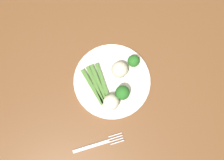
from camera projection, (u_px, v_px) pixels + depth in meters
ground_plane at (106, 108)px, 1.41m from camera, size 6.00×6.00×0.02m
dining_table at (101, 94)px, 0.78m from camera, size 1.47×1.01×0.72m
plate at (112, 81)px, 0.69m from camera, size 0.26×0.26×0.01m
asparagus_bundle at (97, 84)px, 0.68m from camera, size 0.14×0.09×0.01m
broccoli_outer_edge at (134, 61)px, 0.67m from camera, size 0.04×0.04×0.05m
broccoli_front_left at (123, 93)px, 0.65m from camera, size 0.05×0.05×0.06m
cauliflower_front at (111, 102)px, 0.65m from camera, size 0.05×0.05×0.05m
cauliflower_back at (120, 69)px, 0.67m from camera, size 0.05×0.05×0.05m
fork at (99, 144)px, 0.66m from camera, size 0.05×0.17×0.00m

